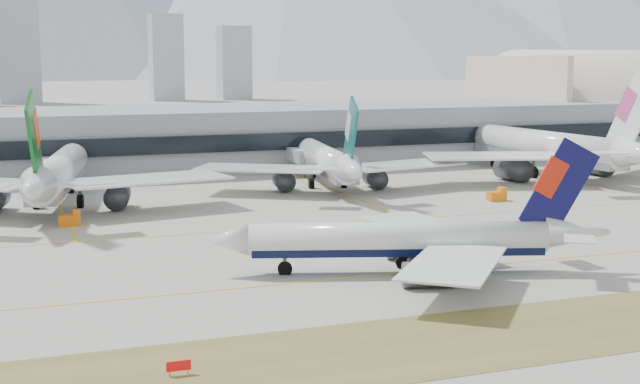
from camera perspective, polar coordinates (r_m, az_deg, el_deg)
name	(u,v)px	position (r m, az deg, el deg)	size (l,w,h in m)	color
ground	(361,267)	(119.01, 2.64, -4.81)	(3000.00, 3000.00, 0.00)	gray
taxiing_airliner	(413,240)	(115.38, 5.96, -3.10)	(51.43, 43.72, 17.75)	white
widebody_eva	(56,176)	(170.02, -16.51, 1.00)	(63.33, 62.92, 23.06)	white
widebody_cathay	(329,163)	(188.42, 0.56, 1.89)	(57.72, 57.10, 20.84)	white
widebody_china_air	(552,149)	(213.03, 14.63, 2.71)	(70.86, 69.46, 25.31)	white
terminal	(181,138)	(226.73, -8.88, 3.42)	(280.00, 43.10, 15.00)	gray
hangar	(627,140)	(314.85, 19.06, 3.14)	(91.00, 60.00, 60.00)	beige
hold_sign_left	(179,366)	(80.33, -9.04, -10.94)	(2.20, 0.15, 1.35)	red
gse_b	(70,219)	(153.23, -15.70, -1.70)	(3.55, 2.00, 2.60)	orange
gse_c	(497,195)	(176.31, 11.28, -0.22)	(3.55, 2.00, 2.60)	orange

